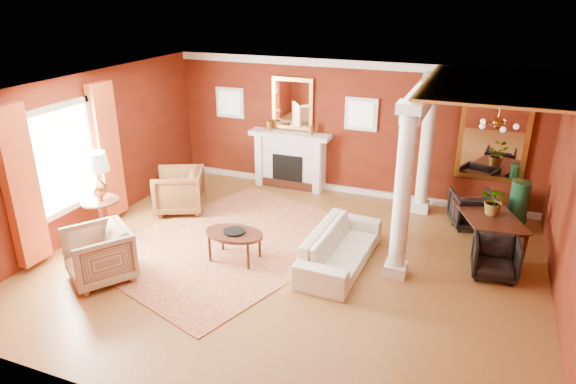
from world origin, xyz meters
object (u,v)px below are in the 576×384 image
at_px(side_table, 97,181).
at_px(armchair_leopard, 179,189).
at_px(armchair_stripe, 98,252).
at_px(coffee_table, 234,235).
at_px(sofa, 341,241).
at_px(dining_table, 489,220).

bearing_deg(side_table, armchair_leopard, 69.48).
distance_m(armchair_stripe, side_table, 1.60).
xyz_separation_m(armchair_stripe, side_table, (-0.90, 1.15, 0.66)).
height_order(coffee_table, side_table, side_table).
xyz_separation_m(armchair_leopard, side_table, (-0.60, -1.59, 0.64)).
bearing_deg(sofa, coffee_table, 108.62).
bearing_deg(dining_table, side_table, 88.68).
height_order(sofa, coffee_table, sofa).
bearing_deg(armchair_leopard, dining_table, 73.15).
height_order(sofa, side_table, side_table).
relative_size(sofa, side_table, 1.32).
relative_size(sofa, armchair_stripe, 2.31).
bearing_deg(armchair_stripe, coffee_table, 72.76).
bearing_deg(armchair_leopard, side_table, -44.98).
distance_m(armchair_leopard, dining_table, 5.98).
bearing_deg(coffee_table, side_table, -176.22).
bearing_deg(dining_table, armchair_stripe, 100.80).
xyz_separation_m(side_table, dining_table, (6.52, 2.38, -0.68)).
bearing_deg(armchair_leopard, armchair_stripe, -18.07).
bearing_deg(sofa, side_table, 101.04).
bearing_deg(side_table, dining_table, 20.06).
xyz_separation_m(coffee_table, dining_table, (3.93, 2.21, -0.02)).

